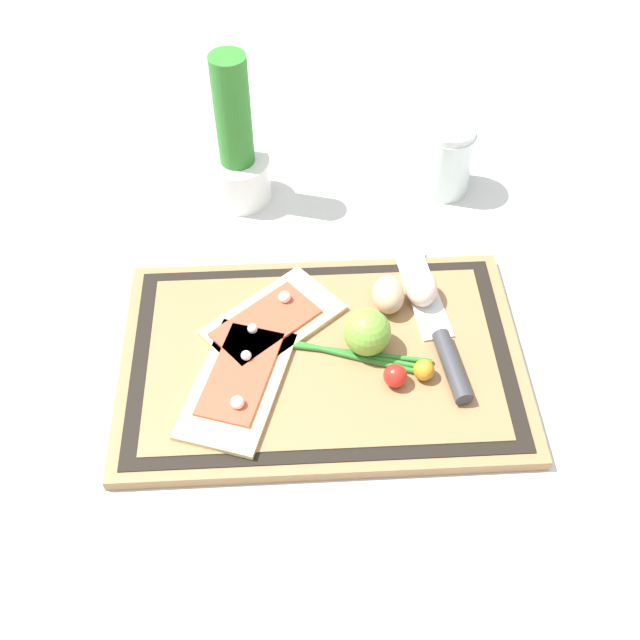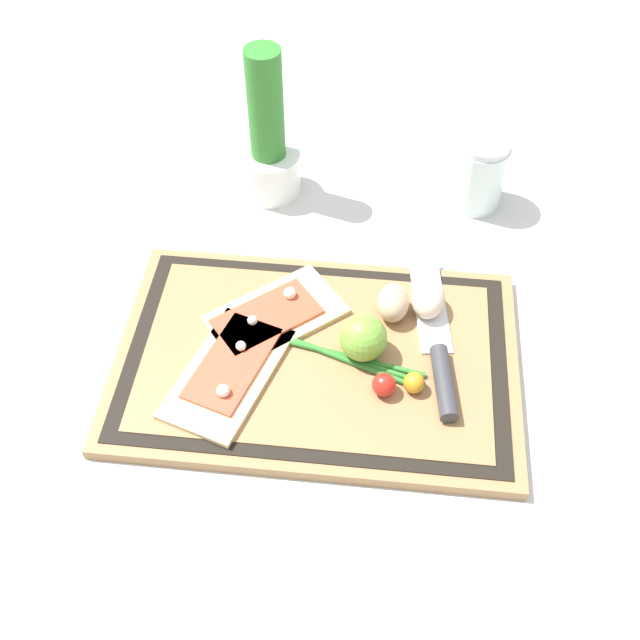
# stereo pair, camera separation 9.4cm
# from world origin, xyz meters

# --- Properties ---
(ground_plane) EXTENTS (6.00, 6.00, 0.00)m
(ground_plane) POSITION_xyz_m (0.00, 0.00, 0.00)
(ground_plane) COLOR silver
(cutting_board) EXTENTS (0.50, 0.33, 0.02)m
(cutting_board) POSITION_xyz_m (0.00, 0.00, 0.01)
(cutting_board) COLOR #997047
(cutting_board) RESTS_ON ground_plane
(pizza_slice_near) EXTENTS (0.15, 0.20, 0.02)m
(pizza_slice_near) POSITION_xyz_m (-0.10, -0.04, 0.02)
(pizza_slice_near) COLOR #DBBC7F
(pizza_slice_near) RESTS_ON cutting_board
(pizza_slice_far) EXTENTS (0.19, 0.18, 0.02)m
(pizza_slice_far) POSITION_xyz_m (-0.06, 0.05, 0.02)
(pizza_slice_far) COLOR #DBBC7F
(pizza_slice_far) RESTS_ON cutting_board
(knife) EXTENTS (0.07, 0.27, 0.02)m
(knife) POSITION_xyz_m (0.15, 0.01, 0.03)
(knife) COLOR silver
(knife) RESTS_ON cutting_board
(egg_brown) EXTENTS (0.04, 0.06, 0.04)m
(egg_brown) POSITION_xyz_m (0.09, 0.08, 0.04)
(egg_brown) COLOR tan
(egg_brown) RESTS_ON cutting_board
(egg_pink) EXTENTS (0.04, 0.06, 0.04)m
(egg_pink) POSITION_xyz_m (0.13, 0.09, 0.04)
(egg_pink) COLOR beige
(egg_pink) RESTS_ON cutting_board
(lime) EXTENTS (0.06, 0.06, 0.06)m
(lime) POSITION_xyz_m (0.06, 0.01, 0.05)
(lime) COLOR #70A838
(lime) RESTS_ON cutting_board
(cherry_tomato_red) EXTENTS (0.03, 0.03, 0.03)m
(cherry_tomato_red) POSITION_xyz_m (0.08, -0.05, 0.03)
(cherry_tomato_red) COLOR red
(cherry_tomato_red) RESTS_ON cutting_board
(cherry_tomato_yellow) EXTENTS (0.03, 0.03, 0.03)m
(cherry_tomato_yellow) POSITION_xyz_m (0.12, -0.04, 0.03)
(cherry_tomato_yellow) COLOR orange
(cherry_tomato_yellow) RESTS_ON cutting_board
(scallion_bunch) EXTENTS (0.27, 0.10, 0.01)m
(scallion_bunch) POSITION_xyz_m (0.00, 0.01, 0.02)
(scallion_bunch) COLOR #2D7528
(scallion_bunch) RESTS_ON cutting_board
(herb_pot) EXTENTS (0.09, 0.09, 0.24)m
(herb_pot) POSITION_xyz_m (-0.11, 0.32, 0.08)
(herb_pot) COLOR white
(herb_pot) RESTS_ON ground_plane
(sauce_jar) EXTENTS (0.08, 0.08, 0.11)m
(sauce_jar) POSITION_xyz_m (0.20, 0.33, 0.05)
(sauce_jar) COLOR silver
(sauce_jar) RESTS_ON ground_plane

